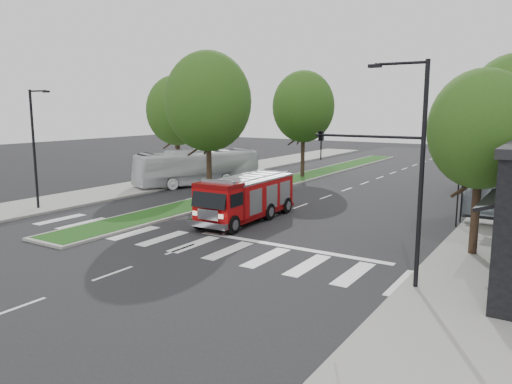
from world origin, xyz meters
TOP-DOWN VIEW (x-y plane):
  - ground at (0.00, 0.00)m, footprint 140.00×140.00m
  - sidewalk_left at (-14.50, 10.00)m, footprint 5.00×80.00m
  - median at (-6.00, 18.00)m, footprint 3.00×50.00m
  - bus_shelter at (11.20, 8.15)m, footprint 3.20×1.60m
  - tree_right_near at (11.50, 2.00)m, footprint 4.40×4.40m
  - tree_median_near at (-6.00, 6.00)m, footprint 5.80×5.80m
  - tree_median_far at (-6.00, 20.00)m, footprint 5.60×5.60m
  - tree_left_mid at (-14.00, 12.00)m, footprint 5.20×5.20m
  - streetlight_right_near at (9.61, -3.50)m, footprint 4.08×0.22m
  - streetlight_left_near at (-13.36, -2.00)m, footprint 1.90×0.20m
  - streetlight_right_far at (10.35, 20.00)m, footprint 2.11×0.20m
  - fire_engine at (-0.69, 2.53)m, footprint 2.59×7.85m
  - city_bus at (-11.41, 11.47)m, footprint 6.66×10.78m

SIDE VIEW (x-z plane):
  - ground at x=0.00m, z-range 0.00..0.00m
  - sidewalk_left at x=-14.50m, z-range 0.00..0.15m
  - median at x=-6.00m, z-range 0.00..0.16m
  - fire_engine at x=-0.69m, z-range -0.06..2.64m
  - city_bus at x=-11.41m, z-range 0.00..2.98m
  - bus_shelter at x=11.20m, z-range 0.73..3.34m
  - streetlight_left_near at x=-13.36m, z-range 0.44..7.94m
  - streetlight_right_far at x=10.35m, z-range 0.48..8.48m
  - streetlight_right_near at x=9.61m, z-range 0.67..8.67m
  - tree_right_near at x=11.50m, z-range 1.48..9.53m
  - tree_left_mid at x=-14.00m, z-range 1.58..10.74m
  - tree_median_far at x=-6.00m, z-range 1.63..11.35m
  - tree_median_near at x=-6.00m, z-range 1.73..11.89m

